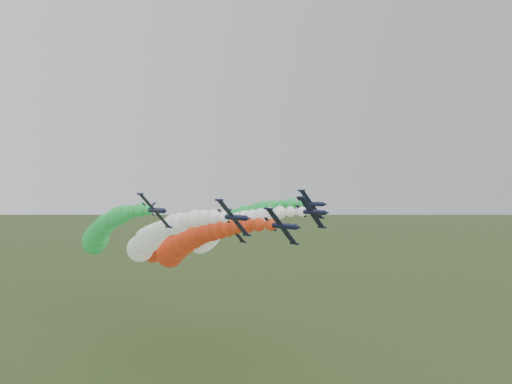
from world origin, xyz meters
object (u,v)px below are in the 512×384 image
Objects in this scene: jet_inner_right at (215,233)px; jet_outer_right at (223,225)px; jet_outer_left at (101,233)px; jet_trail at (163,244)px; jet_lead at (184,245)px; jet_inner_left at (152,239)px.

jet_outer_right reaches higher than jet_inner_right.
jet_trail is at bearing 19.79° from jet_outer_left.
jet_outer_right is at bearing 46.52° from jet_inner_right.
jet_lead is 1.01× the size of jet_outer_left.
jet_trail is at bearing 117.00° from jet_inner_right.
jet_inner_left is (-6.87, 4.19, 1.62)m from jet_lead.
jet_inner_left is 1.00× the size of jet_inner_right.
jet_inner_right is (13.71, 8.03, 1.82)m from jet_lead.
jet_inner_left is 29.35m from jet_outer_right.
jet_outer_left is at bearing 162.83° from jet_inner_right.
jet_outer_left is at bearing -160.21° from jet_trail.
jet_outer_right is at bearing -32.50° from jet_trail.
jet_trail is (-8.47, 16.62, -3.85)m from jet_inner_right.
jet_outer_left reaches higher than jet_inner_left.
jet_outer_left is at bearing 124.33° from jet_inner_left.
jet_outer_right reaches higher than jet_inner_left.
jet_outer_right reaches higher than jet_trail.
jet_inner_right reaches higher than jet_lead.
jet_outer_right reaches higher than jet_outer_left.
jet_outer_right is (6.64, 7.00, 1.66)m from jet_inner_right.
jet_outer_left is (-8.83, 12.92, 0.99)m from jet_inner_left.
jet_inner_right is at bearing -133.48° from jet_outer_right.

